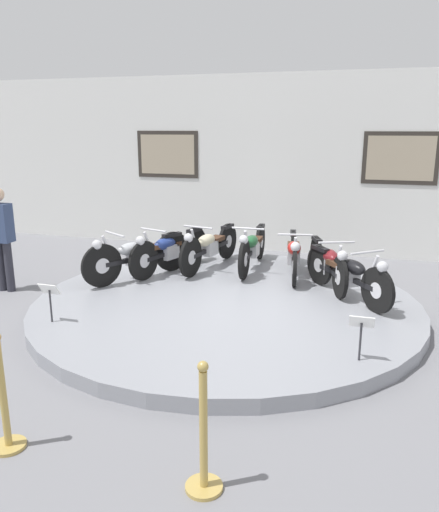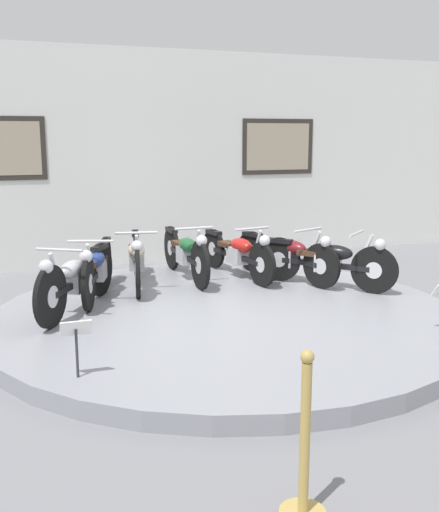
# 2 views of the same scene
# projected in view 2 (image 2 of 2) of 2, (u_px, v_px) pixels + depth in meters

# --- Properties ---
(ground_plane) EXTENTS (60.00, 60.00, 0.00)m
(ground_plane) POSITION_uv_depth(u_px,v_px,m) (226.00, 324.00, 7.10)
(ground_plane) COLOR slate
(display_platform) EXTENTS (5.48, 5.48, 0.18)m
(display_platform) POSITION_uv_depth(u_px,v_px,m) (226.00, 317.00, 7.08)
(display_platform) COLOR gray
(display_platform) RESTS_ON ground_plane
(back_wall) EXTENTS (14.00, 0.22, 3.63)m
(back_wall) POSITION_uv_depth(u_px,v_px,m) (149.00, 158.00, 10.29)
(back_wall) COLOR silver
(back_wall) RESTS_ON ground_plane
(motorcycle_silver) EXTENTS (1.10, 1.76, 0.82)m
(motorcycle_silver) POSITION_uv_depth(u_px,v_px,m) (76.00, 277.00, 6.93)
(motorcycle_silver) COLOR black
(motorcycle_silver) RESTS_ON display_platform
(motorcycle_blue) EXTENTS (0.72, 1.92, 0.80)m
(motorcycle_blue) POSITION_uv_depth(u_px,v_px,m) (97.00, 267.00, 7.57)
(motorcycle_blue) COLOR black
(motorcycle_blue) RESTS_ON display_platform
(motorcycle_cream) EXTENTS (0.56, 1.98, 0.81)m
(motorcycle_cream) POSITION_uv_depth(u_px,v_px,m) (137.00, 257.00, 8.14)
(motorcycle_cream) COLOR black
(motorcycle_cream) RESTS_ON display_platform
(motorcycle_green) EXTENTS (0.54, 2.01, 0.81)m
(motorcycle_green) POSITION_uv_depth(u_px,v_px,m) (186.00, 252.00, 8.51)
(motorcycle_green) COLOR black
(motorcycle_green) RESTS_ON display_platform
(motorcycle_red) EXTENTS (0.54, 1.94, 0.78)m
(motorcycle_red) POSITION_uv_depth(u_px,v_px,m) (238.00, 252.00, 8.63)
(motorcycle_red) COLOR black
(motorcycle_red) RESTS_ON display_platform
(motorcycle_maroon) EXTENTS (0.77, 1.86, 0.78)m
(motorcycle_maroon) POSITION_uv_depth(u_px,v_px,m) (287.00, 254.00, 8.46)
(motorcycle_maroon) COLOR black
(motorcycle_maroon) RESTS_ON display_platform
(motorcycle_black) EXTENTS (1.29, 1.56, 0.79)m
(motorcycle_black) POSITION_uv_depth(u_px,v_px,m) (328.00, 260.00, 8.04)
(motorcycle_black) COLOR black
(motorcycle_black) RESTS_ON display_platform
(info_placard_front_left) EXTENTS (0.26, 0.11, 0.51)m
(info_placard_front_left) POSITION_uv_depth(u_px,v_px,m) (76.00, 336.00, 5.01)
(info_placard_front_left) COLOR #333338
(info_placard_front_left) RESTS_ON display_platform
(stanchion_post_left_of_entry) EXTENTS (0.28, 0.28, 1.02)m
(stanchion_post_left_of_entry) POSITION_uv_depth(u_px,v_px,m) (304.00, 462.00, 3.44)
(stanchion_post_left_of_entry) COLOR tan
(stanchion_post_left_of_entry) RESTS_ON ground_plane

